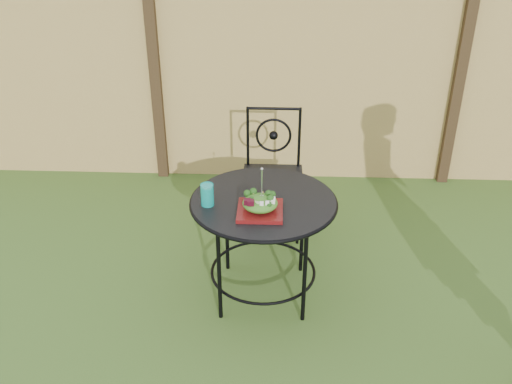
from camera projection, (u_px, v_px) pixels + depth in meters
ground at (310, 340)px, 3.48m from camera, size 60.00×60.00×0.00m
fence at (305, 78)px, 4.94m from camera, size 8.00×0.12×1.90m
patio_table at (263, 219)px, 3.60m from camera, size 0.92×0.92×0.72m
patio_chair at (273, 169)px, 4.39m from camera, size 0.46×0.46×0.95m
salad_plate at (260, 211)px, 3.39m from camera, size 0.27×0.27×0.02m
salad at (260, 203)px, 3.37m from camera, size 0.21×0.21×0.08m
fork at (262, 184)px, 3.30m from camera, size 0.01×0.01×0.18m
drinking_glass at (207, 195)px, 3.44m from camera, size 0.08×0.08×0.14m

